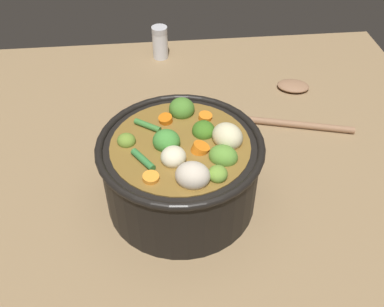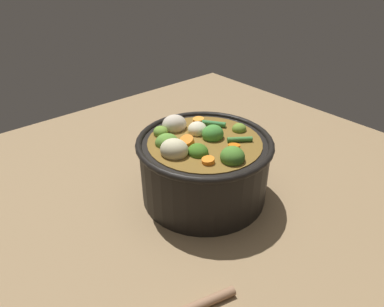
% 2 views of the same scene
% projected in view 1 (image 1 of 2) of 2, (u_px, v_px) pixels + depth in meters
% --- Properties ---
extents(ground_plane, '(1.10, 1.10, 0.00)m').
position_uv_depth(ground_plane, '(182.00, 199.00, 0.74)').
color(ground_plane, '#8C704C').
extents(cooking_pot, '(0.26, 0.26, 0.15)m').
position_uv_depth(cooking_pot, '(181.00, 170.00, 0.70)').
color(cooking_pot, black).
rests_on(cooking_pot, ground_plane).
extents(wooden_spoon, '(0.23, 0.20, 0.02)m').
position_uv_depth(wooden_spoon, '(293.00, 102.00, 0.93)').
color(wooden_spoon, '#90684B').
rests_on(wooden_spoon, ground_plane).
extents(salt_shaker, '(0.04, 0.04, 0.08)m').
position_uv_depth(salt_shaker, '(160.00, 42.00, 1.06)').
color(salt_shaker, silver).
rests_on(salt_shaker, ground_plane).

